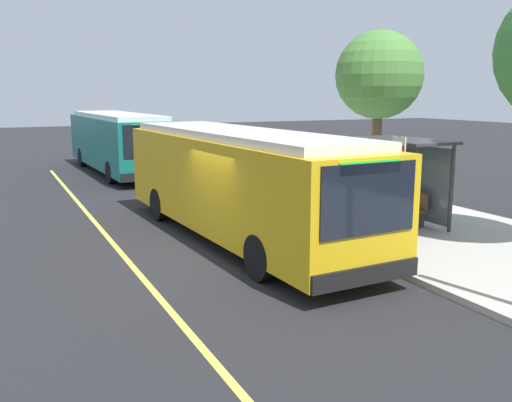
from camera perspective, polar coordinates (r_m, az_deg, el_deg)
The scene contains 10 objects.
ground_plane at distance 13.82m, azimuth -3.62°, elevation -5.44°, with size 120.00×120.00×0.00m, color #232326.
sidewalk_curb at distance 16.89m, azimuth 15.62°, elevation -2.54°, with size 44.00×6.40×0.15m, color #B7B2A8.
lane_stripe_center at distance 13.20m, azimuth -12.57°, elevation -6.46°, with size 36.00×0.14×0.01m, color #E0D64C.
transit_bus_main at distance 14.92m, azimuth -1.80°, elevation 2.15°, with size 10.90×3.11×2.95m.
transit_bus_second at distance 28.72m, azimuth -14.00°, elevation 6.04°, with size 11.16×2.94×2.95m.
bus_shelter at distance 16.72m, azimuth 14.73°, elevation 3.78°, with size 2.90×1.60×2.48m.
waiting_bench at distance 16.94m, azimuth 14.86°, elevation -0.54°, with size 1.60×0.48×0.95m.
route_sign_post at distance 13.25m, azimuth 14.30°, elevation 2.20°, with size 0.44×0.08×2.80m.
pedestrian_commuter at distance 15.78m, azimuth 11.39°, elevation 0.58°, with size 0.24×0.40×1.69m.
street_tree_upstreet at distance 21.79m, azimuth 12.48°, elevation 12.39°, with size 3.26×3.26×6.06m.
Camera 1 is at (12.32, -4.91, 3.88)m, focal length 39.12 mm.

